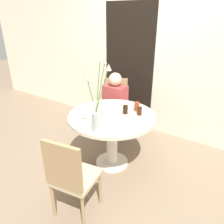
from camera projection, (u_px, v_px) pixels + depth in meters
ground_plane at (112, 163)px, 2.99m from camera, size 16.00×16.00×0.00m
wall_back at (155, 54)px, 3.37m from camera, size 8.00×0.05×2.60m
doorway_panel at (129, 68)px, 3.69m from camera, size 0.90×0.01×2.05m
dining_table at (112, 126)px, 2.75m from camera, size 1.09×1.09×0.72m
chair_near_front at (116, 103)px, 3.62m from camera, size 0.55×0.55×0.90m
chair_far_back at (71, 175)px, 2.01m from camera, size 0.46×0.46×0.90m
birthday_cake at (112, 112)px, 2.66m from camera, size 0.24×0.24×0.14m
flower_vase at (97, 111)px, 2.22m from camera, size 0.26×0.25×0.77m
side_plate at (132, 122)px, 2.51m from camera, size 0.19×0.19×0.01m
drink_glass_0 at (140, 111)px, 2.68m from camera, size 0.06×0.06×0.10m
drink_glass_1 at (137, 106)px, 2.79m from camera, size 0.07×0.07×0.12m
drink_glass_2 at (125, 110)px, 2.71m from camera, size 0.06×0.06×0.11m
person_woman at (115, 108)px, 3.48m from camera, size 0.34×0.24×1.06m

